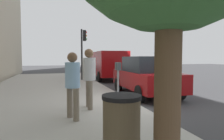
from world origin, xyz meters
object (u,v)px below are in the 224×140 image
object	(u,v)px
parked_van_far	(107,64)
traffic_signal	(83,46)
pedestrian_bystander	(73,80)
trash_bin	(122,128)
parked_sedan_near	(146,76)
parking_meter	(118,74)
pedestrian_at_meter	(89,73)

from	to	relation	value
parked_van_far	traffic_signal	distance (m)	2.57
pedestrian_bystander	trash_bin	distance (m)	2.42
parked_sedan_near	traffic_signal	bearing A→B (deg)	18.60
parking_meter	parked_sedan_near	world-z (taller)	parked_sedan_near
parking_meter	parked_sedan_near	xyz separation A→B (m)	(2.03, -2.00, -0.27)
traffic_signal	trash_bin	xyz separation A→B (m)	(-11.58, 1.08, -1.92)
pedestrian_at_meter	parked_van_far	bearing A→B (deg)	73.46
parked_sedan_near	traffic_signal	size ratio (longest dim) A/B	1.23
parking_meter	trash_bin	bearing A→B (deg)	162.79
parking_meter	trash_bin	world-z (taller)	parking_meter
parking_meter	parked_van_far	xyz separation A→B (m)	(8.92, -2.01, 0.09)
trash_bin	pedestrian_at_meter	bearing A→B (deg)	-1.40
parked_sedan_near	trash_bin	xyz separation A→B (m)	(-5.58, 3.10, -0.24)
pedestrian_at_meter	parked_sedan_near	distance (m)	3.80
trash_bin	pedestrian_bystander	bearing A→B (deg)	12.35
pedestrian_at_meter	pedestrian_bystander	xyz separation A→B (m)	(-0.98, 0.59, -0.10)
parking_meter	traffic_signal	distance (m)	8.15
parked_sedan_near	parked_van_far	world-z (taller)	parked_van_far
parking_meter	pedestrian_bystander	world-z (taller)	pedestrian_bystander
parking_meter	pedestrian_at_meter	bearing A→B (deg)	103.53
pedestrian_bystander	parked_sedan_near	world-z (taller)	pedestrian_bystander
pedestrian_at_meter	traffic_signal	bearing A→B (deg)	84.81
traffic_signal	trash_bin	bearing A→B (deg)	174.65
parked_sedan_near	pedestrian_bystander	bearing A→B (deg)	132.09
parking_meter	traffic_signal	world-z (taller)	traffic_signal
traffic_signal	parked_sedan_near	bearing A→B (deg)	-161.40
pedestrian_at_meter	parked_sedan_near	bearing A→B (deg)	38.70
parking_meter	pedestrian_at_meter	distance (m)	1.05
parking_meter	traffic_signal	xyz separation A→B (m)	(8.03, 0.01, 1.41)
pedestrian_at_meter	trash_bin	world-z (taller)	pedestrian_at_meter
parked_van_far	traffic_signal	xyz separation A→B (m)	(-0.89, 2.02, 1.32)
parked_van_far	traffic_signal	bearing A→B (deg)	113.79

